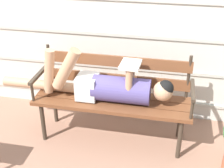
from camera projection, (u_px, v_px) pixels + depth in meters
ground_plane at (111, 141)px, 3.20m from camera, size 12.00×12.00×0.00m
house_siding at (123, 17)px, 3.19m from camera, size 4.21×0.08×2.30m
park_bench at (113, 93)px, 3.06m from camera, size 1.57×0.45×0.92m
reclining_person at (106, 86)px, 2.96m from camera, size 1.77×0.26×0.55m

